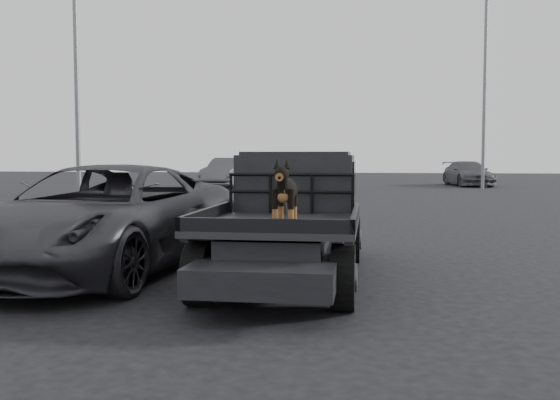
# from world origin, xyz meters

# --- Properties ---
(ground) EXTENTS (120.00, 120.00, 0.00)m
(ground) POSITION_xyz_m (0.00, 0.00, 0.00)
(ground) COLOR black
(ground) RESTS_ON ground
(flatbed_ute) EXTENTS (2.00, 5.40, 0.92)m
(flatbed_ute) POSITION_xyz_m (-0.80, 1.45, 0.46)
(flatbed_ute) COLOR black
(flatbed_ute) RESTS_ON ground
(ute_cab) EXTENTS (1.72, 1.30, 0.88)m
(ute_cab) POSITION_xyz_m (-0.80, 2.40, 1.36)
(ute_cab) COLOR black
(ute_cab) RESTS_ON flatbed_ute
(headache_rack) EXTENTS (1.80, 0.08, 0.55)m
(headache_rack) POSITION_xyz_m (-0.80, 1.65, 1.20)
(headache_rack) COLOR black
(headache_rack) RESTS_ON flatbed_ute
(dog) EXTENTS (0.32, 0.60, 0.74)m
(dog) POSITION_xyz_m (-0.63, -0.17, 1.29)
(dog) COLOR black
(dog) RESTS_ON flatbed_ute
(parked_suv) EXTENTS (3.15, 5.99, 1.61)m
(parked_suv) POSITION_xyz_m (-3.67, 1.75, 0.80)
(parked_suv) COLOR #313036
(parked_suv) RESTS_ON ground
(distant_car_a) EXTENTS (2.26, 5.19, 1.66)m
(distant_car_a) POSITION_xyz_m (-7.47, 26.70, 0.83)
(distant_car_a) COLOR #4C4C51
(distant_car_a) RESTS_ON ground
(distant_car_b) EXTENTS (2.78, 5.24, 1.45)m
(distant_car_b) POSITION_xyz_m (6.04, 30.87, 0.72)
(distant_car_b) COLOR #4C4B50
(distant_car_b) RESTS_ON ground
(floodlight_near) EXTENTS (1.08, 0.28, 13.50)m
(floodlight_near) POSITION_xyz_m (-11.03, 15.94, 7.35)
(floodlight_near) COLOR slate
(floodlight_near) RESTS_ON ground
(floodlight_mid) EXTENTS (1.08, 0.28, 12.30)m
(floodlight_mid) POSITION_xyz_m (6.31, 27.57, 6.74)
(floodlight_mid) COLOR slate
(floodlight_mid) RESTS_ON ground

